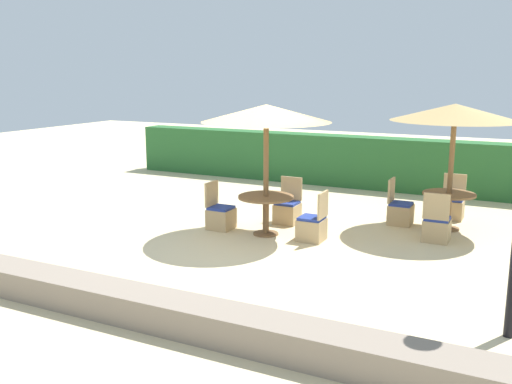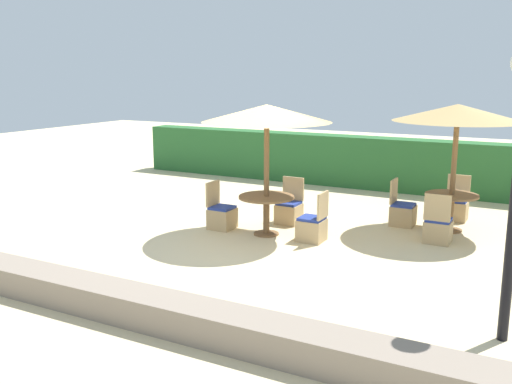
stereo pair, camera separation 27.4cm
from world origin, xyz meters
name	(u,v)px [view 1 (the left image)]	position (x,y,z in m)	size (l,w,h in m)	color
ground_plane	(241,248)	(0.00, 0.00, 0.00)	(40.00, 40.00, 0.00)	beige
hedge_row	(349,161)	(0.00, 6.26, 0.68)	(13.00, 0.70, 1.36)	#28602D
stone_border	(123,302)	(0.00, -3.18, 0.19)	(10.00, 0.56, 0.38)	gray
parasol_back_right	(455,113)	(3.05, 2.90, 2.28)	(2.41, 2.41, 2.45)	brown
round_table_back_right	(449,201)	(3.05, 2.90, 0.56)	(1.01, 1.01, 0.73)	brown
patio_chair_back_right_west	(400,212)	(2.13, 2.88, 0.26)	(0.46, 0.46, 0.93)	tan
patio_chair_back_right_north	(452,206)	(3.01, 3.82, 0.26)	(0.46, 0.46, 0.93)	tan
patio_chair_back_right_south	(437,227)	(2.99, 1.98, 0.26)	(0.46, 0.46, 0.93)	tan
parasol_center	(266,114)	(0.01, 1.00, 2.28)	(2.40, 2.40, 2.46)	brown
round_table_center	(266,204)	(0.01, 1.00, 0.59)	(1.05, 1.05, 0.75)	brown
patio_chair_center_east	(312,227)	(0.95, 1.01, 0.26)	(0.46, 0.46, 0.93)	tan
patio_chair_center_north	(288,211)	(0.05, 1.95, 0.26)	(0.46, 0.46, 0.93)	tan
patio_chair_center_west	(220,216)	(-0.97, 0.96, 0.26)	(0.46, 0.46, 0.93)	tan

